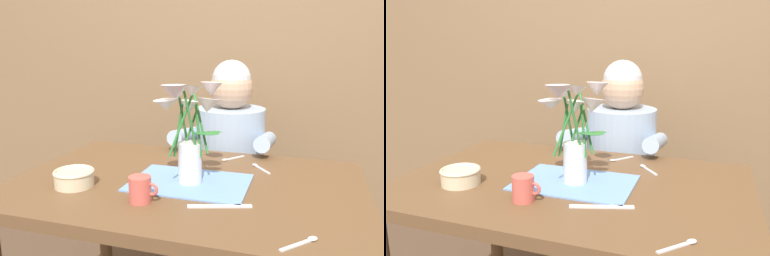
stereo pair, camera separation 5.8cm
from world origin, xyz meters
TOP-DOWN VIEW (x-y plane):
  - wood_panel_backdrop at (0.00, 1.05)m, footprint 4.00×0.10m
  - dining_table at (0.00, 0.00)m, footprint 1.20×0.80m
  - seated_person at (0.03, 0.62)m, footprint 0.45×0.47m
  - striped_placemat at (0.02, -0.01)m, footprint 0.40×0.28m
  - flower_vase at (0.02, -0.02)m, footprint 0.23×0.25m
  - ceramic_bowl at (-0.35, -0.15)m, footprint 0.14×0.14m
  - dinner_knife at (0.16, -0.17)m, footprint 0.19×0.08m
  - ceramic_mug at (-0.08, -0.21)m, footprint 0.09×0.07m
  - spoon_0 at (0.09, 0.29)m, footprint 0.09×0.10m
  - spoon_1 at (0.22, 0.22)m, footprint 0.09×0.10m
  - spoon_2 at (0.40, -0.31)m, footprint 0.09×0.10m

SIDE VIEW (x-z plane):
  - seated_person at x=0.03m, z-range 0.00..1.13m
  - dining_table at x=0.00m, z-range 0.27..1.01m
  - striped_placemat at x=0.02m, z-range 0.74..0.74m
  - dinner_knife at x=0.16m, z-range 0.74..0.74m
  - spoon_0 at x=0.09m, z-range 0.74..0.75m
  - spoon_1 at x=0.22m, z-range 0.74..0.75m
  - spoon_2 at x=0.40m, z-range 0.74..0.75m
  - ceramic_bowl at x=-0.35m, z-range 0.74..0.80m
  - ceramic_mug at x=-0.08m, z-range 0.74..0.82m
  - flower_vase at x=0.02m, z-range 0.78..1.12m
  - wood_panel_backdrop at x=0.00m, z-range 0.00..2.50m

